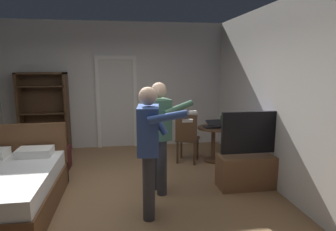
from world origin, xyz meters
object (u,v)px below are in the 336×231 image
at_px(person_striped_shirt, 160,131).
at_px(wooden_chair, 187,136).
at_px(bookshelf, 44,109).
at_px(laptop, 213,125).
at_px(side_table, 213,138).
at_px(tv_flatscreen, 254,166).
at_px(person_blue_shirt, 149,143).
at_px(suitcase_dark, 57,158).
at_px(bottle_on_table, 222,122).

bearing_deg(person_striped_shirt, wooden_chair, 60.38).
bearing_deg(bookshelf, wooden_chair, -22.64).
bearing_deg(laptop, wooden_chair, 179.06).
bearing_deg(person_striped_shirt, laptop, 44.95).
bearing_deg(side_table, tv_flatscreen, -78.64).
xyz_separation_m(laptop, person_blue_shirt, (-1.43, -1.89, 0.22)).
height_order(bookshelf, wooden_chair, bookshelf).
height_order(laptop, suitcase_dark, laptop).
relative_size(bookshelf, laptop, 5.12).
relative_size(side_table, laptop, 2.03).
height_order(laptop, wooden_chair, wooden_chair).
xyz_separation_m(bookshelf, bottle_on_table, (3.65, -1.28, -0.14)).
relative_size(laptop, suitcase_dark, 0.74).
distance_m(side_table, person_blue_shirt, 2.47).
bearing_deg(tv_flatscreen, bottle_on_table, 95.76).
distance_m(side_table, suitcase_dark, 3.04).
height_order(bottle_on_table, person_blue_shirt, person_blue_shirt).
bearing_deg(side_table, wooden_chair, -176.39).
bearing_deg(laptop, person_blue_shirt, -127.19).
bearing_deg(tv_flatscreen, person_blue_shirt, -160.54).
xyz_separation_m(tv_flatscreen, person_blue_shirt, (-1.72, -0.61, 0.62)).
relative_size(tv_flatscreen, bottle_on_table, 4.13).
distance_m(bookshelf, person_blue_shirt, 3.74).
distance_m(laptop, person_striped_shirt, 1.73).
bearing_deg(bottle_on_table, tv_flatscreen, -84.24).
distance_m(laptop, wooden_chair, 0.56).
xyz_separation_m(wooden_chair, person_striped_shirt, (-0.69, -1.22, 0.42)).
bearing_deg(wooden_chair, bookshelf, 157.36).
xyz_separation_m(bookshelf, tv_flatscreen, (3.77, -2.52, -0.61)).
bearing_deg(person_striped_shirt, bookshelf, 132.68).
xyz_separation_m(bookshelf, wooden_chair, (2.96, -1.23, -0.42)).
bearing_deg(tv_flatscreen, wooden_chair, 122.30).
height_order(bottle_on_table, person_striped_shirt, person_striped_shirt).
bearing_deg(bottle_on_table, person_striped_shirt, -139.61).
relative_size(bottle_on_table, wooden_chair, 0.30).
height_order(wooden_chair, suitcase_dark, wooden_chair).
bearing_deg(suitcase_dark, laptop, 1.21).
xyz_separation_m(bookshelf, person_striped_shirt, (2.26, -2.45, 0.00)).
relative_size(side_table, suitcase_dark, 1.50).
relative_size(tv_flatscreen, laptop, 3.57).
distance_m(tv_flatscreen, laptop, 1.37).
bearing_deg(tv_flatscreen, side_table, 101.36).
bearing_deg(laptop, tv_flatscreen, -77.10).
distance_m(side_table, person_striped_shirt, 1.83).
bearing_deg(wooden_chair, laptop, -0.94).
bearing_deg(suitcase_dark, tv_flatscreen, -19.87).
xyz_separation_m(side_table, person_striped_shirt, (-1.24, -1.26, 0.50)).
bearing_deg(suitcase_dark, bookshelf, 112.96).
xyz_separation_m(side_table, suitcase_dark, (-3.03, -0.02, -0.26)).
bearing_deg(laptop, side_table, 57.65).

